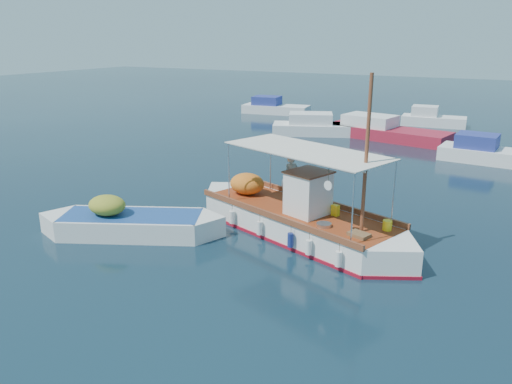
% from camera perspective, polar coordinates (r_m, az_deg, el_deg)
% --- Properties ---
extents(ground, '(160.00, 160.00, 0.00)m').
position_cam_1_polar(ground, '(18.46, 1.59, -5.13)').
color(ground, black).
rests_on(ground, ground).
extents(fishing_caique, '(9.67, 5.04, 6.23)m').
position_cam_1_polar(fishing_caique, '(18.65, 4.56, -3.12)').
color(fishing_caique, white).
rests_on(fishing_caique, ground).
extents(dinghy, '(6.38, 3.91, 1.71)m').
position_cam_1_polar(dinghy, '(19.12, -14.18, -3.70)').
color(dinghy, white).
rests_on(dinghy, ground).
extents(bg_boat_nw, '(8.24, 5.21, 1.80)m').
position_cam_1_polar(bg_boat_nw, '(37.96, 7.65, 7.26)').
color(bg_boat_nw, silver).
rests_on(bg_boat_nw, ground).
extents(bg_boat_n, '(9.24, 4.46, 1.80)m').
position_cam_1_polar(bg_boat_n, '(37.31, 14.27, 6.71)').
color(bg_boat_n, maroon).
rests_on(bg_boat_n, ground).
extents(bg_boat_ne, '(5.76, 2.65, 1.80)m').
position_cam_1_polar(bg_boat_ne, '(32.20, 24.95, 3.97)').
color(bg_boat_ne, silver).
rests_on(bg_boat_ne, ground).
extents(bg_boat_far_w, '(6.47, 3.11, 1.80)m').
position_cam_1_polar(bg_boat_far_w, '(48.24, 2.07, 9.55)').
color(bg_boat_far_w, silver).
rests_on(bg_boat_far_w, ground).
extents(bg_boat_far_n, '(5.16, 2.45, 1.80)m').
position_cam_1_polar(bg_boat_far_n, '(43.82, 19.43, 7.78)').
color(bg_boat_far_n, silver).
rests_on(bg_boat_far_n, ground).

